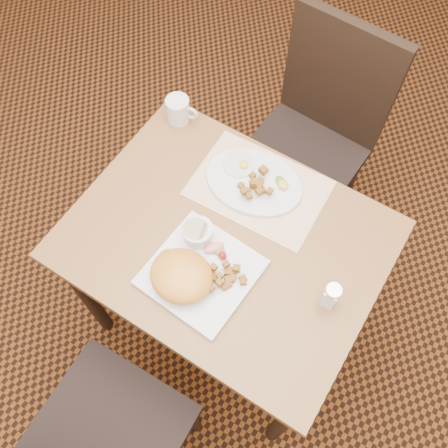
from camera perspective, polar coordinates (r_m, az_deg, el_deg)
ground at (r=2.16m, az=0.15°, el=-10.36°), size 8.00×8.00×0.00m
table at (r=1.56m, az=0.21°, el=-3.35°), size 0.90×0.70×0.75m
chair_far at (r=1.97m, az=10.37°, el=10.40°), size 0.44×0.45×0.97m
placemat at (r=1.54m, az=3.99°, el=4.12°), size 0.41×0.30×0.00m
plate_square at (r=1.41m, az=-2.60°, el=-5.56°), size 0.30×0.30×0.02m
plate_oval at (r=1.54m, az=3.41°, el=4.77°), size 0.33×0.26×0.02m
hollandaise_mound at (r=1.37m, az=-4.94°, el=-5.89°), size 0.19×0.16×0.07m
ramekin at (r=1.42m, az=-3.03°, el=-0.95°), size 0.09×0.09×0.05m
garnish_sq at (r=1.41m, az=-0.77°, el=-3.01°), size 0.08×0.07×0.03m
fried_egg at (r=1.56m, az=1.77°, el=6.82°), size 0.10×0.10×0.02m
garnish_ov at (r=1.53m, az=6.65°, el=4.66°), size 0.06×0.05×0.02m
salt_shaker at (r=1.36m, az=12.10°, el=-8.04°), size 0.04×0.04×0.10m
coffee_mug at (r=1.67m, az=-5.19°, el=12.87°), size 0.11×0.08×0.09m
home_fries_sq at (r=1.38m, az=0.32°, el=-6.10°), size 0.11×0.11×0.03m
home_fries_ov at (r=1.51m, az=3.65°, el=4.49°), size 0.11×0.13×0.03m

